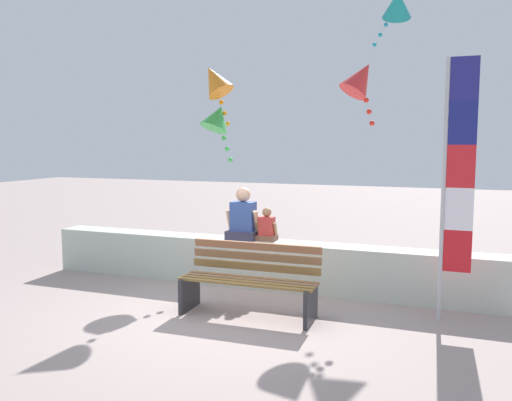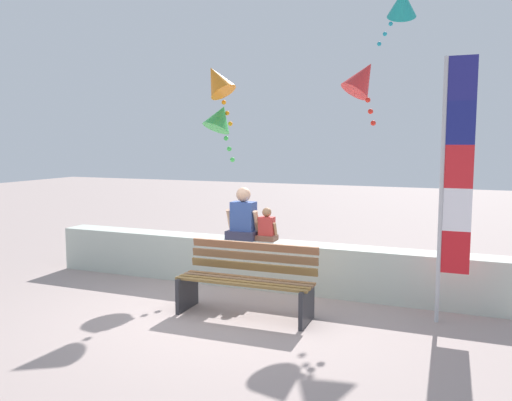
{
  "view_description": "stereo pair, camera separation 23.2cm",
  "coord_description": "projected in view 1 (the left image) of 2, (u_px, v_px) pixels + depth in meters",
  "views": [
    {
      "loc": [
        2.73,
        -5.99,
        2.18
      ],
      "look_at": [
        -0.03,
        1.34,
        1.3
      ],
      "focal_mm": 37.14,
      "sensor_mm": 36.0,
      "label": 1
    },
    {
      "loc": [
        2.95,
        -5.91,
        2.18
      ],
      "look_at": [
        -0.03,
        1.34,
        1.3
      ],
      "focal_mm": 37.14,
      "sensor_mm": 36.0,
      "label": 2
    }
  ],
  "objects": [
    {
      "name": "ground_plane",
      "position": [
        222.0,
        312.0,
        6.77
      ],
      "size": [
        40.0,
        40.0,
        0.0
      ],
      "primitive_type": "plane",
      "color": "gray"
    },
    {
      "name": "seawall_ledge",
      "position": [
        258.0,
        263.0,
        7.98
      ],
      "size": [
        6.95,
        0.45,
        0.7
      ],
      "primitive_type": "cube",
      "color": "#B6C0B3",
      "rests_on": "ground"
    },
    {
      "name": "park_bench",
      "position": [
        250.0,
        281.0,
        6.67
      ],
      "size": [
        1.75,
        0.64,
        0.88
      ],
      "color": "olive",
      "rests_on": "ground"
    },
    {
      "name": "person_adult",
      "position": [
        243.0,
        219.0,
        8.03
      ],
      "size": [
        0.51,
        0.38,
        0.79
      ],
      "color": "#31314C",
      "rests_on": "seawall_ledge"
    },
    {
      "name": "person_child",
      "position": [
        267.0,
        228.0,
        7.91
      ],
      "size": [
        0.32,
        0.24,
        0.5
      ],
      "color": "brown",
      "rests_on": "seawall_ledge"
    },
    {
      "name": "flag_banner",
      "position": [
        454.0,
        176.0,
        6.25
      ],
      "size": [
        0.37,
        0.05,
        3.16
      ],
      "color": "#B7B7BC",
      "rests_on": "ground"
    },
    {
      "name": "kite_red",
      "position": [
        361.0,
        78.0,
        8.35
      ],
      "size": [
        0.84,
        0.79,
        1.11
      ],
      "color": "red"
    },
    {
      "name": "kite_orange",
      "position": [
        215.0,
        80.0,
        8.88
      ],
      "size": [
        0.72,
        0.71,
        1.09
      ],
      "color": "orange"
    },
    {
      "name": "kite_teal",
      "position": [
        397.0,
        5.0,
        9.91
      ],
      "size": [
        0.77,
        0.81,
        1.12
      ],
      "color": "teal"
    },
    {
      "name": "kite_green",
      "position": [
        218.0,
        118.0,
        9.16
      ],
      "size": [
        0.76,
        0.79,
        1.05
      ],
      "color": "green"
    }
  ]
}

